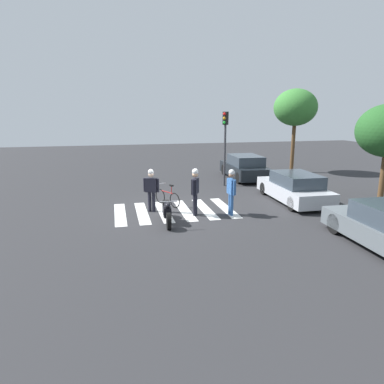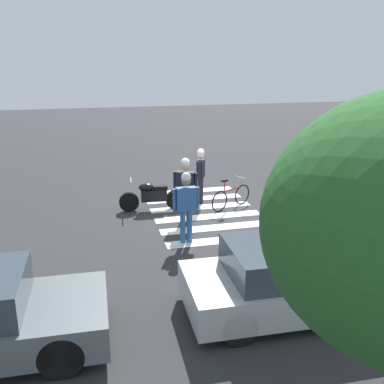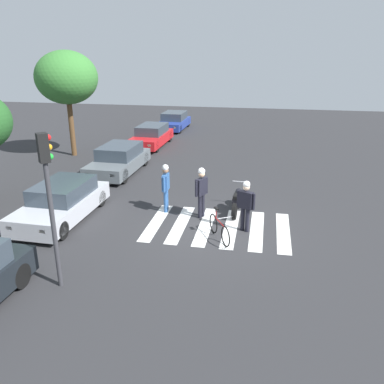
{
  "view_description": "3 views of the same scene",
  "coord_description": "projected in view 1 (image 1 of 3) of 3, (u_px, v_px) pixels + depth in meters",
  "views": [
    {
      "loc": [
        13.89,
        -2.39,
        4.14
      ],
      "look_at": [
        0.69,
        0.62,
        0.95
      ],
      "focal_mm": 32.36,
      "sensor_mm": 36.0,
      "label": 1
    },
    {
      "loc": [
        3.41,
        12.48,
        4.65
      ],
      "look_at": [
        0.64,
        1.01,
        0.99
      ],
      "focal_mm": 41.31,
      "sensor_mm": 36.0,
      "label": 2
    },
    {
      "loc": [
        -12.68,
        -1.46,
        5.93
      ],
      "look_at": [
        0.32,
        0.99,
        1.13
      ],
      "focal_mm": 37.17,
      "sensor_mm": 36.0,
      "label": 3
    }
  ],
  "objects": [
    {
      "name": "police_motorcycle",
      "position": [
        167.0,
        211.0,
        12.98
      ],
      "size": [
        2.07,
        0.62,
        1.02
      ],
      "color": "black",
      "rests_on": "ground_plane"
    },
    {
      "name": "officer_on_foot",
      "position": [
        151.0,
        187.0,
        14.32
      ],
      "size": [
        0.39,
        0.62,
        1.81
      ],
      "color": "black",
      "rests_on": "ground_plane"
    },
    {
      "name": "officer_by_motorcycle",
      "position": [
        195.0,
        188.0,
        13.82
      ],
      "size": [
        0.64,
        0.41,
        1.91
      ],
      "color": "black",
      "rests_on": "ground_plane"
    },
    {
      "name": "street_tree_near",
      "position": [
        295.0,
        108.0,
        22.97
      ],
      "size": [
        2.85,
        2.85,
        5.56
      ],
      "color": "brown",
      "rests_on": "ground_plane"
    },
    {
      "name": "crosswalk_stripes",
      "position": [
        174.0,
        211.0,
        14.65
      ],
      "size": [
        3.24,
        4.95,
        0.01
      ],
      "color": "silver",
      "rests_on": "ground_plane"
    },
    {
      "name": "traffic_light_pole",
      "position": [
        225.0,
        137.0,
        18.97
      ],
      "size": [
        0.34,
        0.34,
        4.09
      ],
      "color": "#38383D",
      "rests_on": "ground_plane"
    },
    {
      "name": "pedestrian_bystander",
      "position": [
        231.0,
        188.0,
        13.85
      ],
      "size": [
        0.7,
        0.25,
        1.88
      ],
      "color": "#2D5999",
      "rests_on": "ground_plane"
    },
    {
      "name": "car_silver_sedan",
      "position": [
        294.0,
        188.0,
        16.02
      ],
      "size": [
        4.47,
        1.94,
        1.35
      ],
      "color": "black",
      "rests_on": "ground_plane"
    },
    {
      "name": "leaning_bicycle",
      "position": [
        167.0,
        197.0,
        15.4
      ],
      "size": [
        1.53,
        0.87,
        1.0
      ],
      "color": "black",
      "rests_on": "ground_plane"
    },
    {
      "name": "car_black_suv",
      "position": [
        245.0,
        167.0,
        21.45
      ],
      "size": [
        4.4,
        2.01,
        1.47
      ],
      "color": "black",
      "rests_on": "ground_plane"
    },
    {
      "name": "ground_plane",
      "position": [
        174.0,
        211.0,
        14.65
      ],
      "size": [
        60.0,
        60.0,
        0.0
      ],
      "primitive_type": "plane",
      "color": "#2B2B2D"
    }
  ]
}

